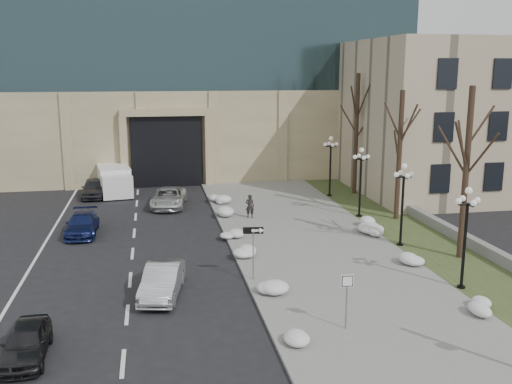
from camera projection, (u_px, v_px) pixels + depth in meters
ground at (324, 376)px, 18.59m from camera, size 160.00×160.00×0.00m
sidewalk at (310, 243)px, 32.66m from camera, size 9.00×40.00×0.12m
curb at (233, 247)px, 31.85m from camera, size 0.30×40.00×0.14m
grass_strip at (416, 237)px, 33.81m from camera, size 4.00×40.00×0.10m
stone_wall at (432, 222)px, 36.03m from camera, size 0.50×30.00×0.70m
classical_building at (478, 115)px, 48.12m from camera, size 22.00×18.12×12.00m
car_a at (26, 342)px, 19.58m from camera, size 1.53×3.61×1.22m
car_b at (162, 280)px, 25.03m from camera, size 2.28×4.47×1.41m
car_c at (82, 224)px, 34.37m from camera, size 1.80×4.38×1.27m
car_d at (169, 198)px, 41.23m from camera, size 2.94×5.19×1.37m
car_e at (94, 188)px, 44.42m from camera, size 1.74×4.25×1.44m
pedestrian at (250, 206)px, 37.72m from camera, size 0.65×0.51×1.58m
box_truck at (114, 180)px, 46.13m from camera, size 3.30×7.03×2.15m
one_way_sign at (257, 237)px, 26.35m from camera, size 0.99×0.30×2.66m
keep_sign at (347, 290)px, 21.37m from camera, size 0.49×0.10×2.29m
snow_clump_b at (288, 336)px, 20.71m from camera, size 1.10×1.60×0.36m
snow_clump_c at (267, 288)px, 25.22m from camera, size 1.10×1.60×0.36m
snow_clump_d at (243, 253)px, 29.99m from camera, size 1.10×1.60×0.36m
snow_clump_e at (231, 234)px, 33.41m from camera, size 1.10×1.60×0.36m
snow_clump_f at (222, 212)px, 38.59m from camera, size 1.10×1.60×0.36m
snow_clump_g at (218, 200)px, 42.18m from camera, size 1.10×1.60×0.36m
snow_clump_h at (478, 307)px, 23.24m from camera, size 1.10×1.60×0.36m
snow_clump_i at (416, 263)px, 28.56m from camera, size 1.10×1.60×0.36m
snow_clump_j at (373, 231)px, 34.15m from camera, size 1.10×1.60×0.36m
snow_clump_k at (365, 225)px, 35.38m from camera, size 1.10×1.60×0.36m
lamppost_a at (466, 224)px, 25.18m from camera, size 1.18×1.18×4.76m
lamppost_b at (403, 194)px, 31.43m from camera, size 1.18×1.18×4.76m
lamppost_c at (361, 173)px, 37.68m from camera, size 1.18×1.18×4.76m
lamppost_d at (331, 158)px, 43.92m from camera, size 1.18×1.18×4.76m
tree_near at (468, 149)px, 28.84m from camera, size 3.20×3.20×9.00m
tree_mid at (400, 137)px, 36.59m from camera, size 3.20×3.20×8.50m
tree_far at (357, 117)px, 44.15m from camera, size 3.20×3.20×9.50m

